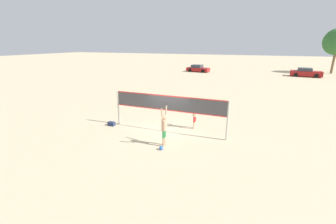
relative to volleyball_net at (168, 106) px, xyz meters
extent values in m
plane|color=#C6B28C|center=(0.00, 0.00, -1.63)|extent=(200.00, 200.00, 0.00)
cylinder|color=beige|center=(-3.58, 0.00, -0.48)|extent=(0.12, 0.12, 2.31)
cylinder|color=beige|center=(3.58, 0.00, -0.48)|extent=(0.12, 0.12, 2.31)
cube|color=#47474C|center=(0.00, 0.00, 0.20)|extent=(7.05, 0.02, 0.95)
cube|color=red|center=(0.00, 0.00, 0.64)|extent=(7.05, 0.03, 0.06)
cube|color=red|center=(0.00, 0.00, -0.24)|extent=(7.05, 0.03, 0.06)
cylinder|color=tan|center=(0.58, -2.10, -1.39)|extent=(0.11, 0.11, 0.48)
cylinder|color=#267F3F|center=(0.58, -2.10, -0.95)|extent=(0.12, 0.12, 0.40)
cylinder|color=tan|center=(0.58, -1.90, -1.39)|extent=(0.11, 0.11, 0.48)
cylinder|color=#267F3F|center=(0.58, -1.90, -0.95)|extent=(0.12, 0.12, 0.40)
cylinder|color=tan|center=(0.58, -2.00, -0.44)|extent=(0.28, 0.28, 0.62)
sphere|color=tan|center=(0.58, -2.00, -0.01)|extent=(0.24, 0.24, 0.24)
cylinder|color=tan|center=(0.58, -2.24, 0.18)|extent=(0.08, 0.22, 0.70)
cylinder|color=tan|center=(0.58, -1.75, 0.18)|extent=(0.08, 0.22, 0.70)
cylinder|color=beige|center=(1.40, 1.21, -1.41)|extent=(0.11, 0.11, 0.45)
cylinder|color=red|center=(1.40, 1.21, -1.00)|extent=(0.12, 0.12, 0.37)
cylinder|color=beige|center=(1.40, 1.01, -1.41)|extent=(0.11, 0.11, 0.45)
cylinder|color=red|center=(1.40, 1.01, -1.00)|extent=(0.12, 0.12, 0.37)
cylinder|color=beige|center=(1.40, 1.11, -0.52)|extent=(0.28, 0.28, 0.58)
sphere|color=beige|center=(1.40, 1.11, -0.12)|extent=(0.23, 0.23, 0.23)
cylinder|color=beige|center=(1.40, 1.35, 0.05)|extent=(0.08, 0.21, 0.65)
cylinder|color=beige|center=(1.40, 0.87, 0.05)|extent=(0.08, 0.21, 0.65)
sphere|color=blue|center=(0.63, -2.51, -1.53)|extent=(0.21, 0.21, 0.21)
cube|color=navy|center=(-3.90, -0.47, -1.50)|extent=(0.46, 0.28, 0.26)
cube|color=maroon|center=(-6.04, 30.55, -1.17)|extent=(4.44, 2.33, 0.67)
cube|color=#2D333D|center=(-6.25, 30.58, -0.57)|extent=(2.11, 1.90, 0.53)
cylinder|color=black|center=(-4.62, 31.25, -1.31)|extent=(0.66, 0.30, 0.64)
cylinder|color=black|center=(-4.83, 29.53, -1.31)|extent=(0.66, 0.30, 0.64)
cylinder|color=black|center=(-7.24, 31.57, -1.31)|extent=(0.66, 0.30, 0.64)
cylinder|color=black|center=(-7.45, 29.86, -1.31)|extent=(0.66, 0.30, 0.64)
cube|color=maroon|center=(12.12, 30.81, -1.10)|extent=(4.81, 2.35, 0.81)
cube|color=#2D333D|center=(11.89, 30.83, -0.46)|extent=(2.25, 1.94, 0.48)
cylinder|color=black|center=(13.64, 31.56, -1.31)|extent=(0.66, 0.28, 0.64)
cylinder|color=black|center=(13.46, 29.77, -1.31)|extent=(0.66, 0.28, 0.64)
cylinder|color=black|center=(10.78, 31.85, -1.31)|extent=(0.66, 0.28, 0.64)
cylinder|color=black|center=(10.60, 30.06, -1.31)|extent=(0.66, 0.28, 0.64)
cylinder|color=brown|center=(17.16, 37.22, 0.51)|extent=(0.40, 0.40, 4.29)
camera|label=1|loc=(4.90, -12.18, 3.67)|focal=24.00mm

